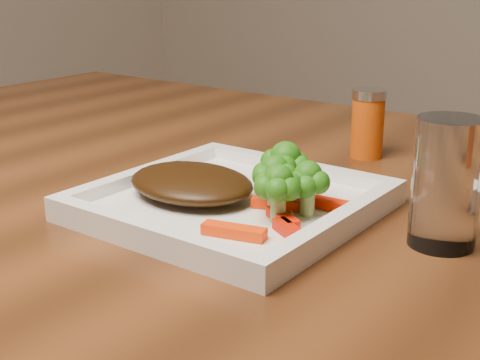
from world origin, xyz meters
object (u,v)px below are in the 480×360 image
Objects in this scene: spice_shaker at (368,124)px; drinking_glass at (446,183)px; steak at (191,183)px; plate at (232,206)px.

spice_shaker is 0.30m from drinking_glass.
steak is 1.59× the size of spice_shaker.
drinking_glass is (0.21, 0.05, 0.05)m from plate.
plate is at bearing -93.59° from spice_shaker.
spice_shaker is (0.02, 0.28, 0.04)m from plate.
plate is 0.05m from steak.
plate is 2.25× the size of drinking_glass.
steak is (-0.04, -0.01, 0.02)m from plate.
drinking_glass is at bearing 13.34° from steak.
spice_shaker is at bearing 86.41° from plate.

